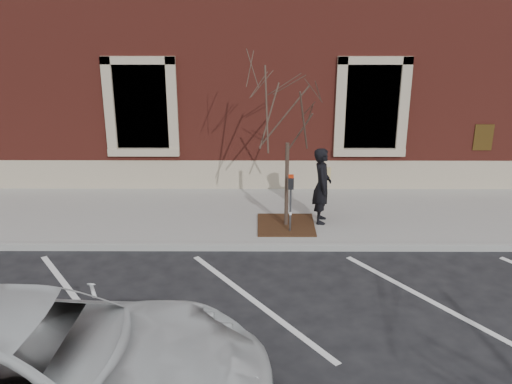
{
  "coord_description": "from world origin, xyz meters",
  "views": [
    {
      "loc": [
        0.04,
        -11.17,
        5.36
      ],
      "look_at": [
        0.0,
        0.6,
        1.1
      ],
      "focal_mm": 40.0,
      "sensor_mm": 36.0,
      "label": 1
    }
  ],
  "objects_px": {
    "man": "(322,186)",
    "white_truck": "(31,368)",
    "parking_meter": "(291,193)",
    "sapling": "(288,119)"
  },
  "relations": [
    {
      "from": "white_truck",
      "to": "man",
      "type": "bearing_deg",
      "value": -31.45
    },
    {
      "from": "parking_meter",
      "to": "sapling",
      "type": "bearing_deg",
      "value": 79.65
    },
    {
      "from": "man",
      "to": "white_truck",
      "type": "height_order",
      "value": "man"
    },
    {
      "from": "parking_meter",
      "to": "sapling",
      "type": "distance_m",
      "value": 1.61
    },
    {
      "from": "parking_meter",
      "to": "white_truck",
      "type": "xyz_separation_m",
      "value": [
        -3.57,
        -5.8,
        -0.24
      ]
    },
    {
      "from": "parking_meter",
      "to": "sapling",
      "type": "relative_size",
      "value": 0.38
    },
    {
      "from": "man",
      "to": "sapling",
      "type": "relative_size",
      "value": 0.5
    },
    {
      "from": "sapling",
      "to": "parking_meter",
      "type": "bearing_deg",
      "value": -78.78
    },
    {
      "from": "sapling",
      "to": "white_truck",
      "type": "relative_size",
      "value": 0.59
    },
    {
      "from": "man",
      "to": "white_truck",
      "type": "xyz_separation_m",
      "value": [
        -4.32,
        -6.41,
        -0.19
      ]
    }
  ]
}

